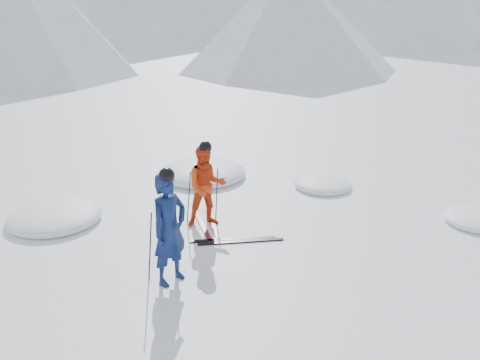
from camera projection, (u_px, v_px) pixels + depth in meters
name	position (u px, v px, depth m)	size (l,w,h in m)	color
ground	(307.00, 226.00, 10.65)	(160.00, 160.00, 0.00)	white
skier_blue	(169.00, 230.00, 8.31)	(0.70, 0.46, 1.92)	#0C1D4C
skier_red	(206.00, 186.00, 10.46)	(0.84, 0.65, 1.72)	red
pole_blue_left	(150.00, 247.00, 8.42)	(0.02, 0.02, 1.28)	black
pole_blue_right	(179.00, 238.00, 8.74)	(0.02, 0.02, 1.28)	black
pole_red_left	(189.00, 198.00, 10.64)	(0.02, 0.02, 1.15)	black
pole_red_right	(217.00, 194.00, 10.81)	(0.02, 0.02, 1.15)	black
ski_worn_left	(202.00, 225.00, 10.70)	(0.09, 1.70, 0.03)	black
ski_worn_right	(212.00, 222.00, 10.80)	(0.09, 1.70, 0.03)	black
ski_loose_a	(233.00, 240.00, 10.05)	(0.09, 1.70, 0.03)	black
ski_loose_b	(241.00, 242.00, 9.97)	(0.09, 1.70, 0.03)	black
snow_lumps	(202.00, 194.00, 12.39)	(9.70, 7.21, 0.50)	white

